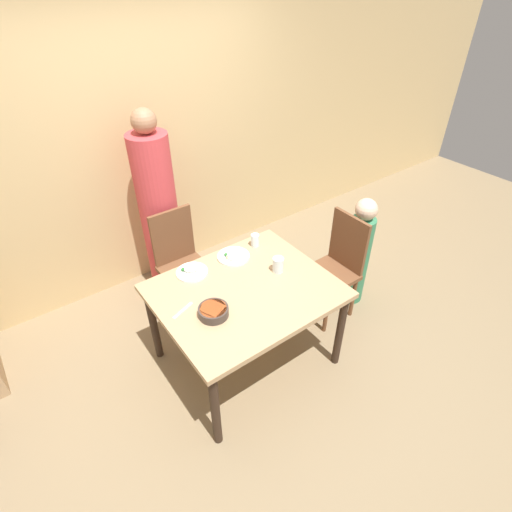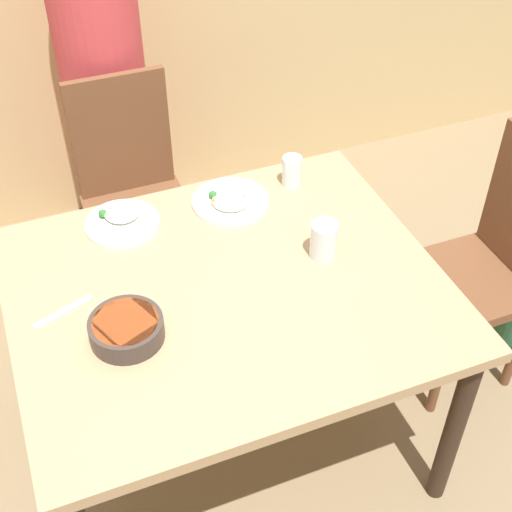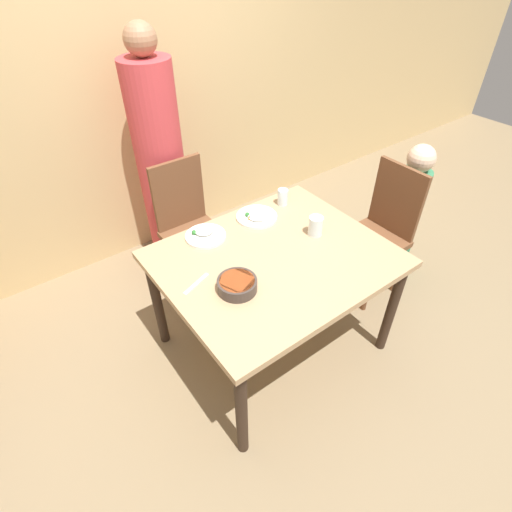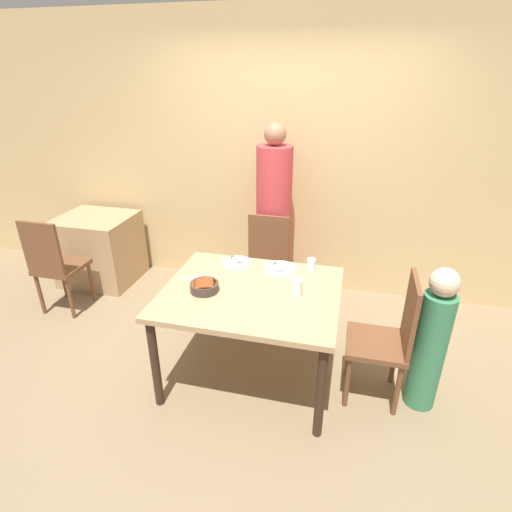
{
  "view_description": "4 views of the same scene",
  "coord_description": "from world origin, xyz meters",
  "views": [
    {
      "loc": [
        -1.2,
        -1.76,
        2.63
      ],
      "look_at": [
        0.12,
        0.03,
        0.97
      ],
      "focal_mm": 28.0,
      "sensor_mm": 36.0,
      "label": 1
    },
    {
      "loc": [
        -0.46,
        -1.4,
        2.19
      ],
      "look_at": [
        0.1,
        0.03,
        0.81
      ],
      "focal_mm": 50.0,
      "sensor_mm": 36.0,
      "label": 2
    },
    {
      "loc": [
        -1.09,
        -1.29,
        2.15
      ],
      "look_at": [
        -0.14,
        -0.01,
        0.83
      ],
      "focal_mm": 28.0,
      "sensor_mm": 36.0,
      "label": 3
    },
    {
      "loc": [
        0.62,
        -2.36,
        2.17
      ],
      "look_at": [
        0.01,
        0.09,
        0.98
      ],
      "focal_mm": 28.0,
      "sensor_mm": 36.0,
      "label": 4
    }
  ],
  "objects": [
    {
      "name": "chair_adult_spot",
      "position": [
        -0.08,
        0.86,
        0.52
      ],
      "size": [
        0.4,
        0.4,
        0.96
      ],
      "color": "brown",
      "rests_on": "ground_plane"
    },
    {
      "name": "glass_water_short",
      "position": [
        0.37,
        0.39,
        0.8
      ],
      "size": [
        0.07,
        0.07,
        0.11
      ],
      "color": "silver",
      "rests_on": "dining_table"
    },
    {
      "name": "glass_water_tall",
      "position": [
        0.32,
        0.02,
        0.81
      ],
      "size": [
        0.08,
        0.08,
        0.12
      ],
      "color": "silver",
      "rests_on": "dining_table"
    },
    {
      "name": "plate_rice_adult",
      "position": [
        0.14,
        0.36,
        0.76
      ],
      "size": [
        0.25,
        0.25,
        0.05
      ],
      "color": "white",
      "rests_on": "dining_table"
    },
    {
      "name": "dining_table",
      "position": [
        0.0,
        0.0,
        0.67
      ],
      "size": [
        1.24,
        1.03,
        0.75
      ],
      "color": "tan",
      "rests_on": "ground_plane"
    },
    {
      "name": "ground_plane",
      "position": [
        0.0,
        0.0,
        0.0
      ],
      "size": [
        10.0,
        10.0,
        0.0
      ],
      "primitive_type": "plane",
      "color": "#847051"
    },
    {
      "name": "fork_steel",
      "position": [
        -0.46,
        0.07,
        0.75
      ],
      "size": [
        0.18,
        0.08,
        0.01
      ],
      "color": "silver",
      "rests_on": "dining_table"
    },
    {
      "name": "chair_child_spot",
      "position": [
        0.96,
        0.01,
        0.52
      ],
      "size": [
        0.4,
        0.4,
        0.96
      ],
      "rotation": [
        0.0,
        0.0,
        -1.57
      ],
      "color": "brown",
      "rests_on": "ground_plane"
    },
    {
      "name": "person_adult",
      "position": [
        -0.08,
        1.19,
        0.81
      ],
      "size": [
        0.33,
        0.33,
        1.74
      ],
      "color": "#C63D42",
      "rests_on": "ground_plane"
    },
    {
      "name": "bowl_curry",
      "position": [
        -0.31,
        -0.09,
        0.78
      ],
      "size": [
        0.2,
        0.2,
        0.06
      ],
      "color": "#3D332D",
      "rests_on": "dining_table"
    },
    {
      "name": "plate_rice_child",
      "position": [
        -0.21,
        0.39,
        0.76
      ],
      "size": [
        0.24,
        0.24,
        0.05
      ],
      "color": "white",
      "rests_on": "dining_table"
    }
  ]
}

